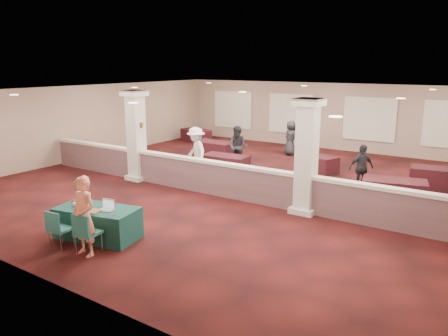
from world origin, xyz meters
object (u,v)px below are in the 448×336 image
Objects in this scene: conf_chair_main at (85,230)px; far_table_back_left at (196,136)px; conf_chair_side at (57,227)px; far_table_front_center at (225,164)px; far_table_front_right at (394,192)px; attendee_a at (238,147)px; attendee_b at (196,152)px; far_table_back_center at (317,163)px; attendee_c at (361,168)px; far_table_front_left at (215,150)px; attendee_d at (291,138)px; far_table_back_right at (438,179)px; woman at (84,216)px; near_table at (98,223)px.

conf_chair_main is 14.31m from far_table_back_left.
far_table_back_left is at bearing 108.56° from conf_chair_side.
far_table_front_right is (6.25, -0.27, 0.01)m from far_table_front_center.
attendee_a is 0.90× the size of attendee_b.
far_table_back_center is 2.83m from attendee_c.
far_table_front_left is 4.70m from far_table_back_center.
attendee_d is at bearing 85.35° from attendee_c.
far_table_front_right is 1.03× the size of far_table_back_right.
far_table_back_right is (5.57, 9.99, -0.53)m from woman.
far_table_back_center is 3.26m from attendee_d.
woman is 0.96× the size of attendee_b.
near_table is at bearing -72.24° from far_table_front_left.
attendee_c is at bearing 67.75° from woman.
near_table is at bearing 125.05° from woman.
attendee_a is 3.47m from attendee_d.
conf_chair_side reaches higher than far_table_back_right.
conf_chair_side is at bearing -101.38° from far_table_back_center.
woman reaches higher than conf_chair_main.
far_table_back_center is (2.80, 2.19, -0.03)m from far_table_front_center.
attendee_b is 1.17× the size of attendee_d.
conf_chair_main is at bearing -93.60° from attendee_a.
conf_chair_main reaches higher than far_table_back_center.
conf_chair_main is 0.61× the size of attendee_c.
conf_chair_main is at bearing -70.72° from far_table_front_left.
far_table_front_right is at bearing -24.26° from far_table_back_left.
attendee_d is at bearing 84.72° from conf_chair_side.
attendee_a is at bearing -36.80° from far_table_back_left.
attendee_a reaches higher than attendee_d.
far_table_back_left is 11.06m from attendee_c.
far_table_back_right reaches higher than far_table_back_left.
attendee_c is (5.02, 0.49, 0.43)m from far_table_front_center.
far_table_front_center is at bearing 89.32° from conf_chair_side.
near_table is 9.37m from far_table_back_center.
far_table_back_right is at bearing 70.80° from far_table_front_right.
conf_chair_main is 0.53× the size of woman.
far_table_front_center is 7.44m from far_table_back_right.
conf_chair_side is 0.49× the size of attendee_b.
conf_chair_side is 0.50× the size of far_table_front_right.
far_table_front_center is 1.08× the size of far_table_back_center.
far_table_back_right is 1.05× the size of attendee_a.
far_table_front_center is 4.57m from attendee_d.
attendee_c is (5.64, 1.50, -0.15)m from attendee_b.
far_table_back_center is at bearing 72.94° from attendee_b.
woman reaches higher than far_table_back_right.
conf_chair_side reaches higher than far_table_front_center.
attendee_b reaches higher than conf_chair_main.
woman reaches higher than conf_chair_side.
near_table is at bearing 114.98° from conf_chair_main.
near_table is 0.98m from conf_chair_main.
far_table_front_right is at bearing -35.49° from far_table_back_center.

